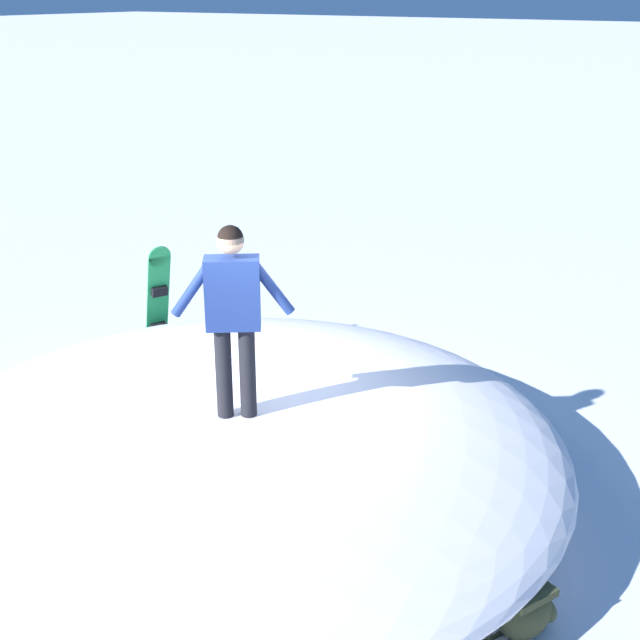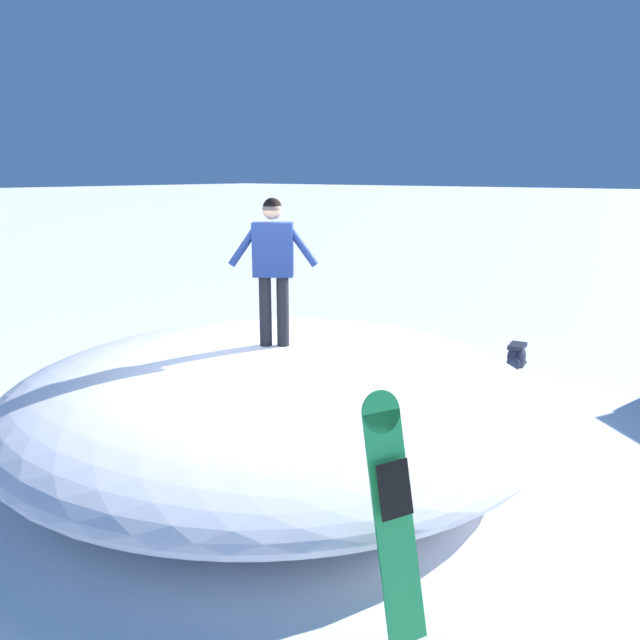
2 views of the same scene
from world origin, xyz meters
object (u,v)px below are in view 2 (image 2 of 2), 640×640
(snowboarder_standing, at_px, (273,259))
(snowboard_primary_upright, at_px, (392,511))
(backpack_near, at_px, (516,356))
(backpack_far, at_px, (146,360))

(snowboarder_standing, bearing_deg, snowboard_primary_upright, 54.76)
(snowboarder_standing, height_order, backpack_near, snowboarder_standing)
(snowboard_primary_upright, relative_size, backpack_far, 2.19)
(snowboarder_standing, bearing_deg, backpack_far, -92.78)
(snowboarder_standing, bearing_deg, backpack_near, 158.08)
(backpack_near, bearing_deg, backpack_far, -49.40)
(backpack_far, bearing_deg, snowboarder_standing, 87.22)
(backpack_near, distance_m, backpack_far, 5.55)
(backpack_near, bearing_deg, snowboarder_standing, -21.92)
(snowboarder_standing, distance_m, backpack_near, 4.40)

